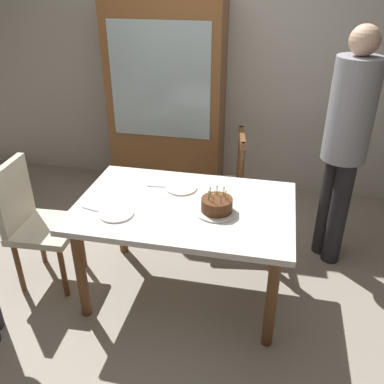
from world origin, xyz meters
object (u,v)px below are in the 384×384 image
chair_upholstered (33,218)px  birthday_cake (217,206)px  plate_far_side (181,188)px  plate_near_celebrant (117,214)px  chair_spindle_back (219,188)px  dining_table (185,217)px  person_guest (346,138)px  china_cabinet (167,101)px

chair_upholstered → birthday_cake: bearing=1.2°
birthday_cake → plate_far_side: (-0.29, 0.26, -0.04)m
birthday_cake → chair_upholstered: bearing=-178.8°
plate_near_celebrant → chair_spindle_back: (0.51, 1.00, -0.29)m
dining_table → person_guest: bearing=32.7°
birthday_cake → chair_spindle_back: bearing=97.1°
chair_spindle_back → chair_upholstered: bearing=-144.6°
chair_spindle_back → plate_far_side: bearing=-107.9°
china_cabinet → birthday_cake: bearing=-64.8°
dining_table → china_cabinet: china_cabinet is taller
chair_upholstered → person_guest: (2.15, 0.74, 0.50)m
person_guest → china_cabinet: bearing=150.6°
dining_table → china_cabinet: (-0.53, 1.56, 0.31)m
plate_far_side → chair_upholstered: bearing=-164.6°
chair_spindle_back → birthday_cake: bearing=-82.9°
person_guest → chair_upholstered: bearing=-160.9°
plate_near_celebrant → person_guest: size_ratio=0.12×
birthday_cake → chair_spindle_back: chair_spindle_back is taller
birthday_cake → plate_far_side: bearing=138.6°
plate_far_side → china_cabinet: 1.44m
person_guest → chair_spindle_back: bearing=172.3°
plate_near_celebrant → plate_far_side: bearing=52.6°
plate_far_side → person_guest: bearing=22.4°
dining_table → plate_far_side: size_ratio=6.51×
dining_table → person_guest: (1.04, 0.67, 0.39)m
chair_upholstered → china_cabinet: (0.57, 1.63, 0.42)m
plate_near_celebrant → chair_spindle_back: bearing=63.1°
dining_table → china_cabinet: size_ratio=0.75×
plate_near_celebrant → chair_upholstered: bearing=169.1°
plate_far_side → dining_table: bearing=-71.3°
china_cabinet → plate_far_side: bearing=-71.1°
dining_table → plate_far_side: bearing=108.7°
chair_upholstered → dining_table: bearing=3.8°
birthday_cake → plate_near_celebrant: birthday_cake is taller
china_cabinet → chair_upholstered: bearing=-109.3°
china_cabinet → person_guest: bearing=-29.4°
plate_far_side → china_cabinet: size_ratio=0.12×
birthday_cake → china_cabinet: (-0.76, 1.60, 0.17)m
dining_table → plate_near_celebrant: size_ratio=6.51×
birthday_cake → plate_far_side: 0.39m
plate_far_side → plate_near_celebrant: bearing=-127.4°
plate_far_side → birthday_cake: bearing=-41.4°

